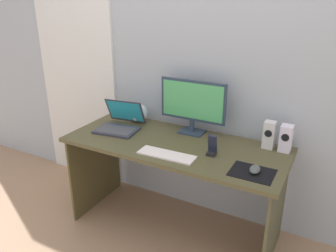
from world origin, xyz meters
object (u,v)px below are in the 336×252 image
(monitor, at_px, (193,104))
(keyboard_external, at_px, (167,155))
(speaker_near_monitor, at_px, (269,135))
(phone_in_dock, at_px, (212,148))
(speaker_right, at_px, (286,138))
(fishbowl, at_px, (138,113))
(mouse, at_px, (255,169))
(laptop, at_px, (120,124))

(monitor, relative_size, keyboard_external, 1.33)
(speaker_near_monitor, relative_size, phone_in_dock, 1.34)
(speaker_right, distance_m, fishbowl, 1.14)
(keyboard_external, height_order, phone_in_dock, phone_in_dock)
(speaker_right, xyz_separation_m, mouse, (-0.10, -0.38, -0.07))
(speaker_near_monitor, height_order, laptop, laptop)
(monitor, distance_m, laptop, 0.58)
(keyboard_external, bearing_deg, speaker_near_monitor, 36.39)
(fishbowl, bearing_deg, monitor, -0.71)
(monitor, xyz_separation_m, mouse, (0.57, -0.37, -0.20))
(laptop, height_order, fishbowl, laptop)
(fishbowl, bearing_deg, phone_in_dock, -20.79)
(speaker_right, height_order, laptop, laptop)
(fishbowl, height_order, phone_in_dock, fishbowl)
(speaker_right, xyz_separation_m, speaker_near_monitor, (-0.11, 0.00, 0.00))
(speaker_near_monitor, distance_m, mouse, 0.38)
(keyboard_external, xyz_separation_m, phone_in_dock, (0.25, 0.15, 0.04))
(monitor, xyz_separation_m, fishbowl, (-0.47, 0.01, -0.15))
(laptop, height_order, keyboard_external, laptop)
(phone_in_dock, bearing_deg, speaker_near_monitor, 43.70)
(speaker_right, distance_m, phone_in_dock, 0.49)
(laptop, relative_size, fishbowl, 2.29)
(laptop, bearing_deg, phone_in_dock, -5.75)
(speaker_near_monitor, bearing_deg, monitor, -179.54)
(speaker_right, distance_m, mouse, 0.39)
(monitor, height_order, fishbowl, monitor)
(keyboard_external, relative_size, phone_in_dock, 2.70)
(speaker_near_monitor, relative_size, fishbowl, 1.24)
(fishbowl, bearing_deg, speaker_near_monitor, -0.08)
(speaker_right, xyz_separation_m, laptop, (-1.18, -0.20, -0.05))
(laptop, height_order, phone_in_dock, laptop)
(speaker_right, height_order, mouse, speaker_right)
(keyboard_external, bearing_deg, phone_in_dock, 28.67)
(mouse, bearing_deg, keyboard_external, -179.29)
(laptop, bearing_deg, speaker_near_monitor, 10.65)
(monitor, bearing_deg, mouse, -33.13)
(monitor, distance_m, mouse, 0.71)
(fishbowl, xyz_separation_m, keyboard_external, (0.49, -0.43, -0.07))
(monitor, relative_size, fishbowl, 3.33)
(fishbowl, relative_size, mouse, 1.50)
(keyboard_external, bearing_deg, speaker_right, 31.47)
(laptop, xyz_separation_m, mouse, (1.08, -0.17, -0.02))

